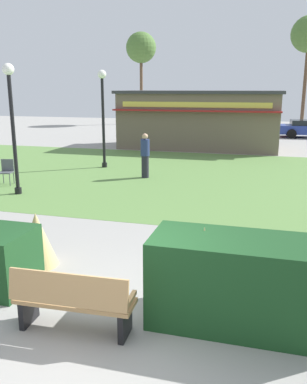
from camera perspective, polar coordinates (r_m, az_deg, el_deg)
name	(u,v)px	position (r m, az deg, el deg)	size (l,w,h in m)	color
ground_plane	(113,329)	(6.19, -5.63, -18.43)	(80.00, 80.00, 0.00)	#999691
lawn_patch	(212,178)	(15.90, 8.12, 1.98)	(36.00, 12.00, 0.01)	#5B8442
park_bench	(73,301)	(5.97, -11.15, -14.63)	(1.72, 0.59, 0.95)	tan
hedge_right	(241,283)	(6.10, 12.07, -12.21)	(2.58, 1.10, 1.30)	#19421E
ornamental_grass_behind_left	(15,251)	(7.91, -18.63, -7.72)	(0.65, 0.65, 0.96)	tan
ornamental_grass_behind_right	(203,269)	(6.35, 6.92, -10.60)	(0.53, 0.53, 1.35)	tan
ornamental_grass_behind_center	(37,239)	(8.22, -15.87, -6.33)	(0.77, 0.77, 1.05)	tan
lamppost_mid	(12,114)	(13.68, -19.08, 10.25)	(0.36, 0.36, 4.07)	black
lamppost_far	(103,107)	(17.71, -7.05, 11.64)	(0.36, 0.36, 4.07)	black
food_kiosk	(199,119)	(23.78, 6.38, 9.98)	(9.05, 4.13, 3.21)	#6B5B4C
cafe_chair_west	(7,170)	(15.47, -19.70, 2.93)	(0.53, 0.53, 0.89)	#4C5156
person_strolling	(145,155)	(15.62, -1.17, 5.11)	(0.34, 0.34, 1.69)	#23232D
parked_car_west_slot	(166,125)	(31.55, 1.80, 9.31)	(4.30, 2.24, 1.20)	silver
parked_car_center_slot	(236,126)	(30.75, 11.35, 8.92)	(4.27, 2.19, 1.20)	maroon
tree_right_bg	(141,48)	(40.40, -1.74, 19.30)	(2.80, 2.80, 8.41)	brown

